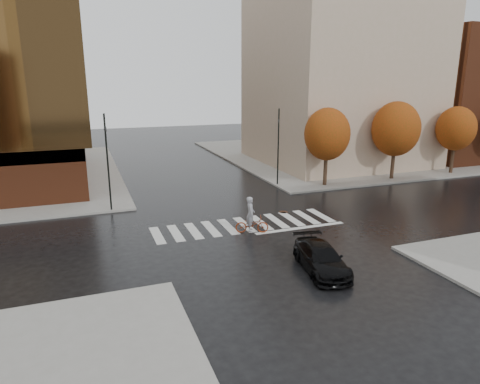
% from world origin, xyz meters
% --- Properties ---
extents(ground, '(120.00, 120.00, 0.00)m').
position_xyz_m(ground, '(0.00, 0.00, 0.00)').
color(ground, black).
rests_on(ground, ground).
extents(sidewalk_ne, '(30.00, 30.00, 0.15)m').
position_xyz_m(sidewalk_ne, '(21.00, 21.00, 0.07)').
color(sidewalk_ne, gray).
rests_on(sidewalk_ne, ground).
extents(crosswalk, '(12.00, 3.00, 0.01)m').
position_xyz_m(crosswalk, '(0.00, 0.50, 0.01)').
color(crosswalk, silver).
rests_on(crosswalk, ground).
extents(building_ne_tan, '(16.00, 16.00, 18.00)m').
position_xyz_m(building_ne_tan, '(17.00, 17.00, 9.15)').
color(building_ne_tan, tan).
rests_on(building_ne_tan, sidewalk_ne).
extents(building_ne_brick, '(14.00, 14.00, 14.00)m').
position_xyz_m(building_ne_brick, '(33.00, 16.00, 7.15)').
color(building_ne_brick, brown).
rests_on(building_ne_brick, sidewalk_ne).
extents(building_nw_far, '(14.00, 12.00, 20.00)m').
position_xyz_m(building_nw_far, '(-16.00, 37.00, 10.15)').
color(building_nw_far, tan).
rests_on(building_nw_far, sidewalk_nw).
extents(tree_ne_a, '(3.80, 3.80, 6.50)m').
position_xyz_m(tree_ne_a, '(10.00, 7.40, 4.46)').
color(tree_ne_a, '#301B15').
rests_on(tree_ne_a, sidewalk_ne).
extents(tree_ne_b, '(4.20, 4.20, 6.89)m').
position_xyz_m(tree_ne_b, '(17.00, 7.40, 4.62)').
color(tree_ne_b, '#301B15').
rests_on(tree_ne_b, sidewalk_ne).
extents(tree_ne_c, '(3.60, 3.60, 6.31)m').
position_xyz_m(tree_ne_c, '(24.00, 7.40, 4.37)').
color(tree_ne_c, '#301B15').
rests_on(tree_ne_c, sidewalk_ne).
extents(sedan, '(2.48, 4.61, 1.27)m').
position_xyz_m(sedan, '(1.01, -7.02, 0.63)').
color(sedan, black).
rests_on(sedan, ground).
extents(cyclist, '(2.08, 1.29, 2.23)m').
position_xyz_m(cyclist, '(-0.14, -1.00, 0.76)').
color(cyclist, maroon).
rests_on(cyclist, ground).
extents(traffic_light_nw, '(0.20, 0.18, 6.58)m').
position_xyz_m(traffic_light_nw, '(-7.65, 6.30, 3.82)').
color(traffic_light_nw, black).
rests_on(traffic_light_nw, sidewalk_nw).
extents(traffic_light_ne, '(0.19, 0.20, 6.40)m').
position_xyz_m(traffic_light_ne, '(6.30, 9.00, 3.71)').
color(traffic_light_ne, black).
rests_on(traffic_light_ne, sidewalk_ne).
extents(fire_hydrant, '(0.25, 0.25, 0.70)m').
position_xyz_m(fire_hydrant, '(-9.72, 10.00, 0.53)').
color(fire_hydrant, orange).
rests_on(fire_hydrant, sidewalk_nw).
extents(manhole, '(0.80, 0.80, 0.01)m').
position_xyz_m(manhole, '(3.46, 2.00, 0.01)').
color(manhole, '#512E1D').
rests_on(manhole, ground).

